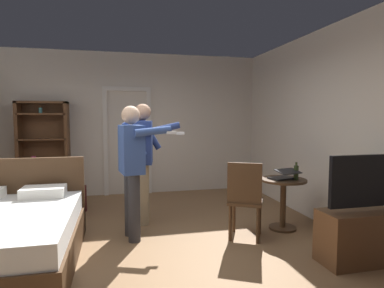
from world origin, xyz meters
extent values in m
plane|color=olive|center=(0.00, 0.00, 0.00)|extent=(6.44, 6.44, 0.00)
cube|color=silver|center=(0.00, 2.99, 1.40)|extent=(5.31, 0.12, 2.80)
cube|color=silver|center=(2.60, 0.00, 1.40)|extent=(0.12, 6.10, 2.80)
cube|color=white|center=(-0.54, 2.91, 1.02)|extent=(0.08, 0.08, 2.05)
cube|color=white|center=(0.31, 2.91, 1.02)|extent=(0.08, 0.08, 2.05)
cube|color=white|center=(-0.11, 2.91, 2.09)|extent=(0.93, 0.08, 0.08)
cube|color=#4C331E|center=(-1.57, 0.87, 0.51)|extent=(1.62, 0.08, 1.02)
cube|color=white|center=(-1.21, 0.61, 0.63)|extent=(0.50, 0.34, 0.12)
cube|color=brown|center=(-2.03, 2.73, 0.91)|extent=(0.06, 0.32, 1.82)
cube|color=brown|center=(-1.21, 2.73, 0.91)|extent=(0.06, 0.32, 1.82)
cube|color=brown|center=(-1.62, 2.73, 1.80)|extent=(0.88, 0.32, 0.04)
cube|color=brown|center=(-1.62, 2.88, 0.91)|extent=(0.88, 0.02, 1.82)
cube|color=brown|center=(-1.62, 2.73, 0.23)|extent=(0.82, 0.32, 0.03)
cylinder|color=olive|center=(-1.55, 2.73, 0.31)|extent=(0.08, 0.08, 0.13)
cube|color=brown|center=(-1.62, 2.73, 0.68)|extent=(0.82, 0.32, 0.03)
cylinder|color=#C7407A|center=(-1.80, 2.73, 0.76)|extent=(0.08, 0.08, 0.13)
cube|color=brown|center=(-1.62, 2.73, 1.14)|extent=(0.82, 0.32, 0.03)
cube|color=brown|center=(-1.62, 2.73, 1.60)|extent=(0.82, 0.32, 0.03)
cylinder|color=#63BCBE|center=(-1.65, 2.73, 1.66)|extent=(0.06, 0.06, 0.10)
cube|color=brown|center=(2.24, -0.78, 0.28)|extent=(1.00, 0.40, 0.56)
cube|color=black|center=(2.24, -0.80, 0.88)|extent=(0.94, 0.05, 0.54)
cube|color=teal|center=(2.24, -0.77, 0.88)|extent=(0.88, 0.01, 0.48)
cylinder|color=#4C331E|center=(1.89, 0.35, 0.33)|extent=(0.08, 0.08, 0.67)
cylinder|color=#4C331E|center=(1.89, 0.35, 0.01)|extent=(0.37, 0.37, 0.03)
cylinder|color=#4C331E|center=(1.89, 0.35, 0.68)|extent=(0.62, 0.62, 0.03)
cube|color=black|center=(1.86, 0.35, 0.71)|extent=(0.36, 0.29, 0.02)
cube|color=black|center=(1.89, 0.23, 0.82)|extent=(0.36, 0.27, 0.05)
cube|color=navy|center=(1.89, 0.24, 0.82)|extent=(0.32, 0.23, 0.04)
cylinder|color=#364420|center=(2.03, 0.27, 0.80)|extent=(0.06, 0.06, 0.19)
cylinder|color=#364420|center=(2.03, 0.27, 0.91)|extent=(0.03, 0.03, 0.05)
cylinder|color=#4C331E|center=(1.50, 0.24, 0.23)|extent=(0.04, 0.04, 0.45)
cylinder|color=#4C331E|center=(1.20, 0.41, 0.23)|extent=(0.04, 0.04, 0.45)
cylinder|color=#4C331E|center=(1.33, -0.05, 0.23)|extent=(0.04, 0.04, 0.45)
cylinder|color=#4C331E|center=(1.03, 0.11, 0.23)|extent=(0.04, 0.04, 0.45)
cube|color=#4C331E|center=(1.27, 0.18, 0.47)|extent=(0.57, 0.57, 0.04)
cube|color=#4C331E|center=(1.18, 0.03, 0.74)|extent=(0.39, 0.23, 0.50)
cylinder|color=#333338|center=(-0.17, 0.59, 0.42)|extent=(0.15, 0.15, 0.85)
cylinder|color=#333338|center=(-0.13, 0.36, 0.42)|extent=(0.15, 0.15, 0.85)
cube|color=#334C8C|center=(-0.15, 0.48, 1.14)|extent=(0.32, 0.46, 0.60)
sphere|color=#D8AD8C|center=(-0.15, 0.48, 1.57)|extent=(0.23, 0.23, 0.23)
cylinder|color=#334C8C|center=(-0.10, 0.72, 1.25)|extent=(0.34, 0.14, 0.48)
cylinder|color=#334C8C|center=(0.10, 0.27, 1.37)|extent=(0.45, 0.16, 0.13)
cube|color=white|center=(0.32, 0.28, 1.36)|extent=(0.12, 0.05, 0.04)
cylinder|color=tan|center=(0.06, 1.19, 0.44)|extent=(0.15, 0.15, 0.87)
cylinder|color=tan|center=(0.03, 0.97, 0.44)|extent=(0.15, 0.15, 0.87)
cube|color=navy|center=(0.05, 1.08, 1.18)|extent=(0.32, 0.43, 0.62)
sphere|color=tan|center=(0.05, 1.08, 1.62)|extent=(0.24, 0.24, 0.24)
cylinder|color=navy|center=(0.17, 1.29, 1.29)|extent=(0.35, 0.14, 0.50)
cylinder|color=navy|center=(0.27, 0.82, 1.38)|extent=(0.54, 0.17, 0.20)
cube|color=white|center=(0.53, 0.76, 1.32)|extent=(0.12, 0.05, 0.04)
cube|color=#4C1919|center=(-1.11, 1.78, 0.22)|extent=(0.59, 0.47, 0.44)
cube|color=black|center=(-1.16, 2.03, 0.19)|extent=(0.52, 0.41, 0.38)
camera|label=1|loc=(-0.33, -3.62, 1.55)|focal=30.35mm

